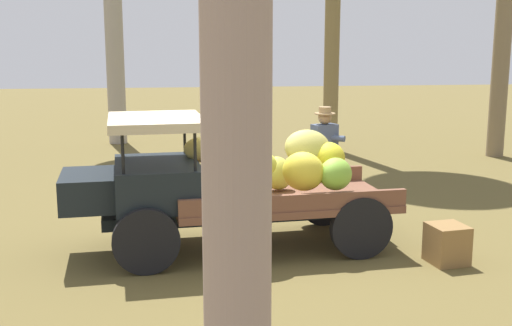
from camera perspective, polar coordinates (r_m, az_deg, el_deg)
The scene contains 4 objects.
ground_plane at distance 9.24m, azimuth -2.16°, elevation -7.17°, with size 60.00×60.00×0.00m, color brown.
truck at distance 8.81m, azimuth -3.35°, elevation -1.80°, with size 4.55×2.05×1.86m.
farmer at distance 10.69m, azimuth 6.05°, elevation 0.87°, with size 0.55×0.52×1.78m.
wooden_crate at distance 8.79m, azimuth 16.50°, elevation -6.86°, with size 0.47×0.45×0.51m, color olive.
Camera 1 is at (0.73, 8.75, 2.88)m, focal length 45.32 mm.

